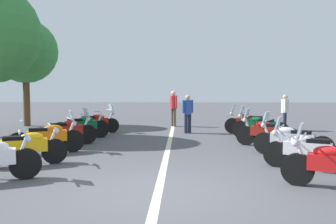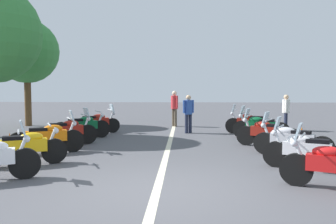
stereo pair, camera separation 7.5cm
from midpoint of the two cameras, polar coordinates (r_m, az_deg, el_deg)
name	(u,v)px [view 1 (the left image)]	position (r m, az deg, el deg)	size (l,w,h in m)	color
ground_plane	(158,191)	(6.43, -1.92, -12.79)	(80.00, 80.00, 0.00)	#4C4C51
lane_centre_stripe	(169,146)	(11.15, -0.10, -5.62)	(18.16, 0.16, 0.01)	beige
motorcycle_left_row_1	(25,147)	(8.99, -22.64, -5.36)	(1.06, 1.85, 0.99)	black
motorcycle_left_row_2	(48,137)	(10.40, -19.34, -3.92)	(1.08, 1.94, 1.22)	black
motorcycle_left_row_3	(66,131)	(11.64, -16.57, -3.06)	(1.33, 1.80, 1.21)	black
motorcycle_left_row_4	(82,126)	(13.08, -14.15, -2.29)	(1.30, 1.85, 1.01)	black
motorcycle_left_row_5	(95,122)	(14.47, -12.09, -1.69)	(1.19, 1.90, 1.19)	black
motorcycle_right_row_1	(306,150)	(8.50, 21.44, -5.79)	(1.02, 1.83, 1.19)	black
motorcycle_right_row_2	(291,140)	(10.00, 19.34, -4.29)	(1.19, 1.91, 1.20)	black
motorcycle_right_row_3	(267,132)	(11.43, 15.71, -3.20)	(1.06, 1.88, 1.20)	black
motorcycle_right_row_4	(259,126)	(13.00, 14.60, -2.30)	(1.02, 1.92, 1.22)	black
motorcycle_right_row_5	(249,123)	(14.36, 13.06, -1.72)	(0.95, 1.99, 1.21)	black
traffic_cone_0	(18,140)	(11.39, -23.57, -4.28)	(0.36, 0.36, 0.61)	orange
traffic_cone_1	(10,144)	(10.66, -24.73, -4.85)	(0.36, 0.36, 0.61)	orange
traffic_cone_2	(301,137)	(12.03, 20.83, -3.79)	(0.36, 0.36, 0.61)	orange
bystander_0	(285,110)	(16.04, 18.50, 0.37)	(0.52, 0.32, 1.57)	#1E2338
bystander_1	(173,106)	(16.83, 0.78, 1.07)	(0.44, 0.36, 1.73)	brown
bystander_2	(188,111)	(14.32, 3.11, 0.17)	(0.33, 0.46, 1.58)	#1E2338
roadside_tree_2	(25,52)	(18.48, -22.48, 9.15)	(3.09, 3.09, 5.20)	brown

